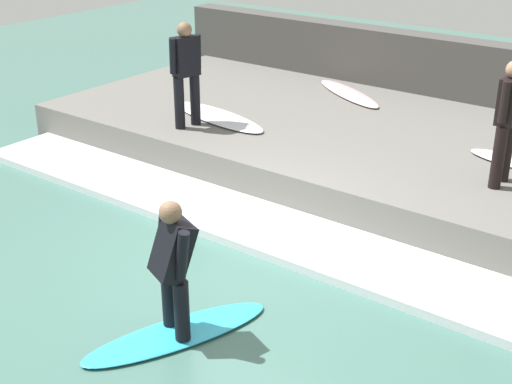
{
  "coord_description": "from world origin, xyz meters",
  "views": [
    {
      "loc": [
        -5.63,
        -4.53,
        4.1
      ],
      "look_at": [
        0.44,
        0.0,
        0.7
      ],
      "focal_mm": 50.0,
      "sensor_mm": 36.0,
      "label": 1
    }
  ],
  "objects_px": {
    "surfer_waiting_near": "(508,117)",
    "surfboard_waiting_far": "(218,117)",
    "surfboard_spare": "(349,93)",
    "surfer_waiting_far": "(186,69)",
    "surfboard_riding": "(177,333)",
    "surfer_riding": "(173,262)"
  },
  "relations": [
    {
      "from": "surfboard_riding",
      "to": "surfboard_spare",
      "type": "xyz_separation_m",
      "value": [
        6.5,
        1.89,
        0.55
      ]
    },
    {
      "from": "surfer_waiting_far",
      "to": "surfboard_spare",
      "type": "height_order",
      "value": "surfer_waiting_far"
    },
    {
      "from": "surfer_riding",
      "to": "surfboard_spare",
      "type": "height_order",
      "value": "surfer_riding"
    },
    {
      "from": "surfboard_waiting_far",
      "to": "surfboard_spare",
      "type": "height_order",
      "value": "same"
    },
    {
      "from": "surfer_waiting_far",
      "to": "surfboard_spare",
      "type": "bearing_deg",
      "value": -20.94
    },
    {
      "from": "surfer_waiting_near",
      "to": "surfboard_waiting_far",
      "type": "bearing_deg",
      "value": 91.21
    },
    {
      "from": "surfer_waiting_near",
      "to": "surfer_waiting_far",
      "type": "xyz_separation_m",
      "value": [
        -0.66,
        4.59,
        0.01
      ]
    },
    {
      "from": "surfer_waiting_far",
      "to": "surfboard_waiting_far",
      "type": "distance_m",
      "value": 1.04
    },
    {
      "from": "surfboard_riding",
      "to": "surfboard_waiting_far",
      "type": "height_order",
      "value": "surfboard_waiting_far"
    },
    {
      "from": "surfer_waiting_near",
      "to": "surfer_waiting_far",
      "type": "relative_size",
      "value": 0.99
    },
    {
      "from": "surfboard_spare",
      "to": "surfboard_riding",
      "type": "bearing_deg",
      "value": -163.82
    },
    {
      "from": "surfer_waiting_near",
      "to": "surfboard_riding",
      "type": "bearing_deg",
      "value": 159.55
    },
    {
      "from": "surfer_waiting_far",
      "to": "surfboard_spare",
      "type": "xyz_separation_m",
      "value": [
        2.94,
        -1.12,
        -0.86
      ]
    },
    {
      "from": "surfboard_waiting_far",
      "to": "surfer_riding",
      "type": "bearing_deg",
      "value": -145.05
    },
    {
      "from": "surfer_waiting_far",
      "to": "surfboard_waiting_far",
      "type": "bearing_deg",
      "value": -12.6
    },
    {
      "from": "surfer_waiting_near",
      "to": "surfboard_spare",
      "type": "height_order",
      "value": "surfer_waiting_near"
    },
    {
      "from": "surfer_waiting_far",
      "to": "surfer_waiting_near",
      "type": "bearing_deg",
      "value": -81.85
    },
    {
      "from": "surfer_waiting_near",
      "to": "surfboard_waiting_far",
      "type": "xyz_separation_m",
      "value": [
        -0.09,
        4.46,
        -0.85
      ]
    },
    {
      "from": "surfer_riding",
      "to": "surfer_waiting_near",
      "type": "distance_m",
      "value": 4.55
    },
    {
      "from": "surfer_waiting_far",
      "to": "surfboard_spare",
      "type": "relative_size",
      "value": 0.86
    },
    {
      "from": "surfboard_riding",
      "to": "surfer_riding",
      "type": "distance_m",
      "value": 0.8
    },
    {
      "from": "surfboard_waiting_far",
      "to": "surfboard_spare",
      "type": "relative_size",
      "value": 1.16
    }
  ]
}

